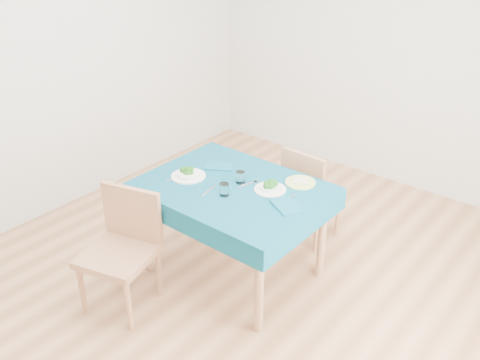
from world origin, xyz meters
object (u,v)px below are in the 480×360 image
Objects in this scene: bowl_near at (188,172)px; chair_far at (314,185)px; side_plate at (300,182)px; table at (233,231)px; chair_near at (116,237)px; bowl_far at (270,186)px.

chair_far is at bearing 58.48° from bowl_near.
bowl_near is 0.83m from side_plate.
bowl_near is at bearing -165.02° from table.
table is 0.83m from chair_far.
chair_near is 0.73m from bowl_near.
side_plate is (0.70, 0.44, -0.03)m from bowl_near.
chair_near is at bearing 72.59° from chair_far.
side_plate is (0.72, 1.14, 0.19)m from chair_near.
bowl_near is at bearing -159.83° from bowl_far.
chair_far is 3.90× the size of bowl_near.
bowl_far is at bearing 27.15° from table.
chair_near is at bearing -91.41° from bowl_near.
chair_near is at bearing -123.75° from bowl_far.
table is 0.55m from bowl_near.
chair_near is 1.69m from chair_far.
bowl_near reaches higher than table.
chair_far reaches higher than side_plate.
bowl_near is 1.15× the size of side_plate.
bowl_far is at bearing -115.34° from side_plate.
bowl_near is at bearing 60.67° from chair_far.
chair_far is 0.54m from side_plate.
bowl_near is (-0.35, -0.09, 0.42)m from table.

